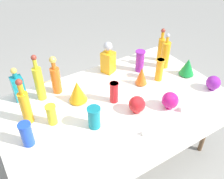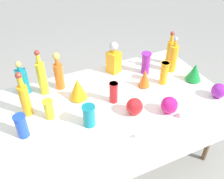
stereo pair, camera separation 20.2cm
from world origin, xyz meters
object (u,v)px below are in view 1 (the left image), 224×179
tall_bottle_2 (165,54)px  round_bowl_2 (170,100)px  round_bowl_1 (137,104)px  tall_bottle_1 (56,78)px  slender_vase_0 (114,92)px  square_decanter_0 (108,59)px  fluted_vase_2 (77,91)px  tall_bottle_4 (25,105)px  square_decanter_1 (18,87)px  tall_bottle_0 (39,82)px  slender_vase_1 (140,60)px  slender_vase_3 (94,117)px  round_bowl_0 (213,83)px  cardboard_box_behind_right (63,97)px  fluted_vase_0 (142,76)px  fluted_vase_1 (188,67)px  slender_vase_5 (27,134)px  tall_bottle_3 (161,47)px  slender_vase_2 (160,69)px  slender_vase_4 (51,114)px

tall_bottle_2 → round_bowl_2: bearing=-127.5°
round_bowl_1 → round_bowl_2: size_ratio=0.99×
tall_bottle_1 → slender_vase_0: tall_bottle_1 is taller
square_decanter_0 → fluted_vase_2: size_ratio=1.64×
tall_bottle_4 → square_decanter_0: bearing=16.9°
square_decanter_1 → tall_bottle_2: bearing=-10.8°
square_decanter_1 → round_bowl_2: square_decanter_1 is taller
tall_bottle_4 → tall_bottle_1: bearing=34.9°
tall_bottle_0 → slender_vase_1: bearing=-5.8°
tall_bottle_0 → tall_bottle_1: (0.14, 0.01, -0.02)m
tall_bottle_2 → square_decanter_1: bearing=169.2°
slender_vase_3 → round_bowl_0: slender_vase_3 is taller
slender_vase_1 → cardboard_box_behind_right: slender_vase_1 is taller
tall_bottle_1 → tall_bottle_4: tall_bottle_4 is taller
round_bowl_0 → fluted_vase_0: bearing=140.5°
fluted_vase_1 → round_bowl_1: (-0.71, -0.17, -0.02)m
slender_vase_5 → cardboard_box_behind_right: (0.64, 1.09, -0.72)m
tall_bottle_4 → fluted_vase_2: 0.42m
tall_bottle_2 → slender_vase_0: 0.73m
slender_vase_1 → round_bowl_0: 0.68m
slender_vase_1 → slender_vase_3: bearing=-149.9°
tall_bottle_2 → round_bowl_2: tall_bottle_2 is taller
tall_bottle_0 → tall_bottle_4: tall_bottle_0 is taller
slender_vase_0 → cardboard_box_behind_right: 1.25m
tall_bottle_3 → square_decanter_0: bearing=170.5°
fluted_vase_0 → cardboard_box_behind_right: (-0.43, 0.94, -0.71)m
tall_bottle_1 → fluted_vase_2: (0.10, -0.21, -0.05)m
round_bowl_1 → round_bowl_0: bearing=-9.3°
round_bowl_0 → tall_bottle_1: bearing=149.2°
tall_bottle_0 → fluted_vase_0: tall_bottle_0 is taller
tall_bottle_0 → slender_vase_3: 0.57m
tall_bottle_3 → cardboard_box_behind_right: size_ratio=0.64×
tall_bottle_3 → slender_vase_2: bearing=-132.6°
fluted_vase_1 → tall_bottle_4: bearing=172.9°
slender_vase_3 → slender_vase_5: 0.47m
tall_bottle_4 → slender_vase_5: tall_bottle_4 is taller
round_bowl_1 → cardboard_box_behind_right: (-0.17, 1.22, -0.70)m
slender_vase_5 → fluted_vase_0: (1.07, 0.14, -0.01)m
tall_bottle_4 → round_bowl_0: 1.55m
tall_bottle_2 → square_decanter_1: 1.37m
tall_bottle_3 → slender_vase_4: (-1.28, -0.27, -0.05)m
fluted_vase_1 → round_bowl_0: bearing=-85.5°
tall_bottle_1 → fluted_vase_1: bearing=-19.6°
square_decanter_1 → fluted_vase_2: size_ratio=1.58×
square_decanter_0 → tall_bottle_0: bearing=-175.8°
tall_bottle_0 → slender_vase_5: tall_bottle_0 is taller
slender_vase_0 → cardboard_box_behind_right: slender_vase_0 is taller
tall_bottle_2 → slender_vase_4: 1.23m
tall_bottle_2 → slender_vase_1: size_ratio=1.68×
fluted_vase_2 → round_bowl_0: fluted_vase_2 is taller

